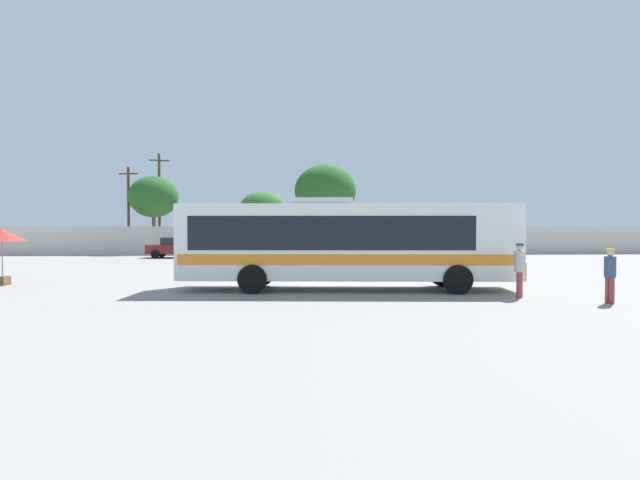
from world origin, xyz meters
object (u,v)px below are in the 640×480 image
(coach_bus_white_orange, at_px, (344,241))
(roadside_tree_midleft, at_px, (262,212))
(utility_pole_far, at_px, (159,201))
(parked_car_leftmost_maroon, at_px, (176,247))
(utility_pole_near, at_px, (129,208))
(roadside_tree_left, at_px, (154,197))
(passenger_waiting_on_apron, at_px, (610,272))
(vendor_umbrella_near_gate_red, at_px, (2,237))
(roadside_tree_midright, at_px, (325,191))
(attendant_by_bus_door, at_px, (520,267))
(parked_car_second_silver, at_px, (249,248))

(coach_bus_white_orange, relative_size, roadside_tree_midleft, 2.16)
(coach_bus_white_orange, xyz_separation_m, utility_pole_far, (-14.09, 28.60, 2.84))
(parked_car_leftmost_maroon, bearing_deg, utility_pole_near, 130.78)
(utility_pole_far, bearing_deg, roadside_tree_left, -106.31)
(passenger_waiting_on_apron, distance_m, roadside_tree_left, 38.86)
(coach_bus_white_orange, relative_size, vendor_umbrella_near_gate_red, 5.46)
(passenger_waiting_on_apron, xyz_separation_m, utility_pole_far, (-21.98, 32.53, 3.71))
(coach_bus_white_orange, bearing_deg, roadside_tree_midright, 87.89)
(attendant_by_bus_door, bearing_deg, roadside_tree_left, 123.48)
(vendor_umbrella_near_gate_red, bearing_deg, utility_pole_far, 90.82)
(attendant_by_bus_door, xyz_separation_m, utility_pole_near, (-22.06, 29.76, 2.96))
(attendant_by_bus_door, relative_size, passenger_waiting_on_apron, 1.07)
(parked_car_second_silver, relative_size, utility_pole_near, 0.55)
(utility_pole_near, bearing_deg, parked_car_second_silver, -29.68)
(passenger_waiting_on_apron, distance_m, utility_pole_near, 39.61)
(attendant_by_bus_door, bearing_deg, parked_car_second_silver, 115.02)
(parked_car_leftmost_maroon, bearing_deg, utility_pole_far, 112.32)
(utility_pole_far, distance_m, roadside_tree_midleft, 9.68)
(coach_bus_white_orange, bearing_deg, roadside_tree_left, 117.43)
(vendor_umbrella_near_gate_red, relative_size, parked_car_leftmost_maroon, 0.56)
(passenger_waiting_on_apron, distance_m, roadside_tree_midleft, 37.96)
(roadside_tree_midright, bearing_deg, attendant_by_bus_door, -81.70)
(roadside_tree_midright, bearing_deg, roadside_tree_left, -175.84)
(coach_bus_white_orange, relative_size, roadside_tree_left, 1.82)
(attendant_by_bus_door, relative_size, utility_pole_far, 0.20)
(vendor_umbrella_near_gate_red, bearing_deg, attendant_by_bus_door, -13.96)
(coach_bus_white_orange, xyz_separation_m, roadside_tree_midleft, (-4.95, 31.68, 2.00))
(attendant_by_bus_door, distance_m, roadside_tree_left, 36.47)
(roadside_tree_left, bearing_deg, coach_bus_white_orange, -62.57)
(vendor_umbrella_near_gate_red, distance_m, utility_pole_near, 25.18)
(coach_bus_white_orange, bearing_deg, roadside_tree_midleft, 98.89)
(coach_bus_white_orange, relative_size, passenger_waiting_on_apron, 7.38)
(passenger_waiting_on_apron, height_order, roadside_tree_midright, roadside_tree_midright)
(passenger_waiting_on_apron, height_order, vendor_umbrella_near_gate_red, vendor_umbrella_near_gate_red)
(roadside_tree_midleft, bearing_deg, roadside_tree_left, -156.94)
(passenger_waiting_on_apron, bearing_deg, utility_pole_far, 124.04)
(roadside_tree_left, bearing_deg, attendant_by_bus_door, -56.52)
(utility_pole_near, bearing_deg, passenger_waiting_on_apron, -52.00)
(coach_bus_white_orange, distance_m, passenger_waiting_on_apron, 8.85)
(parked_car_second_silver, bearing_deg, coach_bus_white_orange, -75.77)
(coach_bus_white_orange, relative_size, attendant_by_bus_door, 6.89)
(passenger_waiting_on_apron, xyz_separation_m, parked_car_leftmost_maroon, (-18.75, 24.67, -0.16))
(parked_car_leftmost_maroon, xyz_separation_m, roadside_tree_midright, (11.93, 8.05, 4.89))
(parked_car_leftmost_maroon, bearing_deg, coach_bus_white_orange, -62.36)
(utility_pole_far, bearing_deg, vendor_umbrella_near_gate_red, -89.18)
(attendant_by_bus_door, xyz_separation_m, roadside_tree_midleft, (-10.59, 34.24, 2.80))
(parked_car_second_silver, height_order, roadside_tree_midright, roadside_tree_midright)
(vendor_umbrella_near_gate_red, distance_m, parked_car_leftmost_maroon, 18.76)
(parked_car_leftmost_maroon, xyz_separation_m, parked_car_second_silver, (5.58, 0.10, -0.05))
(parked_car_second_silver, relative_size, utility_pole_far, 0.47)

